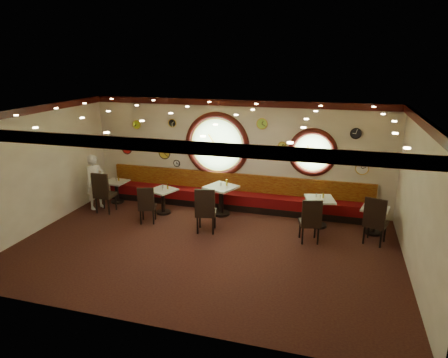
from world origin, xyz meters
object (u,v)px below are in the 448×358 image
at_px(table_d, 319,209).
at_px(table_b, 163,198).
at_px(condiment_b_salt, 163,186).
at_px(condiment_c_bottle, 227,183).
at_px(table_a, 117,189).
at_px(condiment_a_bottle, 119,178).
at_px(chair_a, 103,190).
at_px(condiment_a_pepper, 116,180).
at_px(condiment_b_bottle, 168,186).
at_px(condiment_d_salt, 316,195).
at_px(condiment_b_pepper, 162,189).
at_px(condiment_c_pepper, 221,184).
at_px(table_e, 374,218).
at_px(chair_c, 206,208).
at_px(condiment_e_salt, 371,205).
at_px(condiment_e_pepper, 378,207).
at_px(table_c, 221,197).
at_px(condiment_d_pepper, 320,197).
at_px(chair_b, 147,203).
at_px(waiter, 95,182).
at_px(chair_e, 375,218).
at_px(condiment_c_salt, 220,184).
at_px(condiment_e_bottle, 377,205).
at_px(chair_d, 311,218).
at_px(condiment_a_salt, 116,179).
at_px(condiment_d_bottle, 323,195).

bearing_deg(table_d, table_b, -176.28).
bearing_deg(condiment_b_salt, condiment_c_bottle, 11.42).
bearing_deg(table_a, condiment_a_bottle, 50.09).
xyz_separation_m(chair_a, condiment_a_pepper, (-0.07, 0.86, 0.04)).
relative_size(table_a, condiment_b_bottle, 4.23).
bearing_deg(condiment_b_bottle, table_d, 2.75).
xyz_separation_m(condiment_d_salt, condiment_b_pepper, (-4.26, -0.43, -0.07)).
bearing_deg(condiment_c_pepper, table_e, -2.52).
bearing_deg(chair_a, condiment_c_pepper, 13.12).
xyz_separation_m(table_e, chair_c, (-4.14, -1.14, 0.25)).
xyz_separation_m(condiment_c_pepper, condiment_e_salt, (4.01, -0.14, -0.15)).
relative_size(condiment_c_pepper, condiment_e_pepper, 1.04).
bearing_deg(condiment_c_bottle, condiment_b_salt, -168.58).
xyz_separation_m(condiment_b_pepper, condiment_b_bottle, (0.10, 0.15, 0.04)).
distance_m(condiment_b_salt, condiment_a_bottle, 1.72).
relative_size(table_c, condiment_d_pepper, 11.71).
relative_size(condiment_a_bottle, condiment_c_bottle, 0.81).
bearing_deg(chair_b, waiter, 145.15).
height_order(chair_e, condiment_e_pepper, chair_e).
distance_m(condiment_a_pepper, condiment_e_pepper, 7.56).
bearing_deg(condiment_b_pepper, condiment_c_salt, 16.11).
height_order(condiment_e_pepper, condiment_e_bottle, condiment_e_bottle).
relative_size(chair_d, condiment_d_pepper, 8.09).
relative_size(chair_e, condiment_b_bottle, 4.53).
height_order(condiment_b_bottle, condiment_e_bottle, condiment_b_bottle).
height_order(condiment_a_salt, condiment_b_pepper, condiment_b_pepper).
bearing_deg(condiment_e_pepper, condiment_e_bottle, 100.91).
relative_size(table_e, condiment_a_pepper, 8.93).
bearing_deg(table_e, condiment_c_salt, 177.24).
relative_size(chair_a, condiment_e_bottle, 5.39).
relative_size(chair_e, condiment_d_pepper, 8.54).
relative_size(condiment_a_bottle, condiment_d_bottle, 0.96).
height_order(table_a, chair_a, chair_a).
relative_size(table_c, chair_b, 1.58).
relative_size(condiment_b_salt, condiment_b_bottle, 0.69).
relative_size(chair_c, condiment_d_bottle, 5.01).
bearing_deg(table_a, chair_b, -36.78).
relative_size(condiment_a_salt, condiment_b_salt, 1.01).
bearing_deg(condiment_a_salt, condiment_e_salt, -2.12).
height_order(table_d, condiment_e_salt, condiment_e_salt).
distance_m(condiment_c_pepper, condiment_e_bottle, 4.18).
relative_size(chair_c, waiter, 0.46).
distance_m(condiment_d_bottle, condiment_e_bottle, 1.35).
height_order(table_b, condiment_d_pepper, condiment_d_pepper).
xyz_separation_m(table_e, waiter, (-7.84, -0.35, 0.38)).
height_order(table_b, chair_e, chair_e).
relative_size(condiment_c_pepper, condiment_c_bottle, 0.57).
distance_m(table_c, chair_b, 2.10).
bearing_deg(condiment_c_bottle, condiment_b_pepper, -163.00).
relative_size(chair_b, condiment_d_salt, 6.15).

